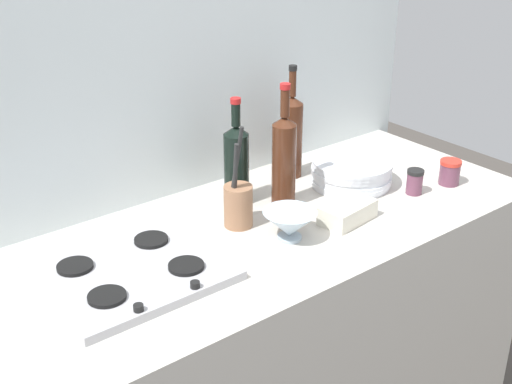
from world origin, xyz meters
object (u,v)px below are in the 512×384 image
stovetop_hob (131,272)px  wine_bottle_mid_right (236,163)px  plate_stack (351,173)px  condiment_jar_rear (415,182)px  butter_dish (348,212)px  utensil_crock (238,204)px  wine_bottle_mid_left (284,159)px  condiment_jar_front (450,172)px  wine_bottle_leftmost (291,135)px  mixing_bowl (290,224)px

stovetop_hob → wine_bottle_mid_right: size_ratio=1.32×
plate_stack → condiment_jar_rear: size_ratio=3.28×
plate_stack → wine_bottle_mid_right: bearing=161.4°
plate_stack → butter_dish: (-0.19, -0.18, -0.01)m
wine_bottle_mid_right → condiment_jar_rear: wine_bottle_mid_right is taller
wine_bottle_mid_right → butter_dish: bearing=-59.3°
wine_bottle_mid_right → utensil_crock: (-0.09, -0.13, -0.06)m
wine_bottle_mid_right → condiment_jar_rear: bearing=-31.9°
wine_bottle_mid_left → condiment_jar_front: 0.58m
condiment_jar_rear → plate_stack: bearing=121.7°
stovetop_hob → utensil_crock: 0.39m
wine_bottle_leftmost → wine_bottle_mid_left: (-0.16, -0.15, 0.01)m
wine_bottle_leftmost → butter_dish: bearing=-103.8°
stovetop_hob → butter_dish: (0.65, -0.12, 0.01)m
wine_bottle_mid_right → utensil_crock: size_ratio=1.08×
wine_bottle_leftmost → condiment_jar_front: size_ratio=4.58×
wine_bottle_mid_left → condiment_jar_front: size_ratio=4.66×
wine_bottle_mid_left → butter_dish: size_ratio=2.26×
mixing_bowl → wine_bottle_leftmost: bearing=48.7°
wine_bottle_mid_right → butter_dish: wine_bottle_mid_right is taller
stovetop_hob → condiment_jar_rear: condiment_jar_rear is taller
mixing_bowl → utensil_crock: bearing=112.7°
condiment_jar_rear → butter_dish: bearing=-179.6°
wine_bottle_mid_right → utensil_crock: wine_bottle_mid_right is taller
plate_stack → condiment_jar_front: plate_stack is taller
condiment_jar_rear → wine_bottle_mid_right: bearing=148.1°
stovetop_hob → wine_bottle_mid_left: 0.59m
wine_bottle_mid_left → mixing_bowl: wine_bottle_mid_left is taller
wine_bottle_mid_left → condiment_jar_rear: (0.38, -0.20, -0.11)m
wine_bottle_leftmost → condiment_jar_rear: bearing=-58.8°
wine_bottle_leftmost → mixing_bowl: (-0.29, -0.33, -0.10)m
mixing_bowl → condiment_jar_rear: mixing_bowl is taller
wine_bottle_leftmost → condiment_jar_front: (0.36, -0.37, -0.10)m
mixing_bowl → utensil_crock: 0.17m
plate_stack → condiment_jar_front: size_ratio=3.22×
mixing_bowl → utensil_crock: size_ratio=0.49×
condiment_jar_rear → mixing_bowl: bearing=177.7°
mixing_bowl → condiment_jar_rear: (0.50, -0.02, -0.01)m
wine_bottle_leftmost → utensil_crock: wine_bottle_leftmost is taller
plate_stack → mixing_bowl: bearing=-159.0°
wine_bottle_mid_left → wine_bottle_mid_right: size_ratio=1.14×
wine_bottle_mid_left → condiment_jar_rear: wine_bottle_mid_left is taller
plate_stack → utensil_crock: size_ratio=0.85×
wine_bottle_mid_left → wine_bottle_mid_right: bearing=135.1°
wine_bottle_mid_left → butter_dish: 0.25m
wine_bottle_mid_left → utensil_crock: bearing=-172.7°
mixing_bowl → butter_dish: 0.21m
stovetop_hob → mixing_bowl: bearing=-13.0°
plate_stack → wine_bottle_mid_right: (-0.37, 0.13, 0.09)m
utensil_crock → wine_bottle_leftmost: bearing=26.7°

